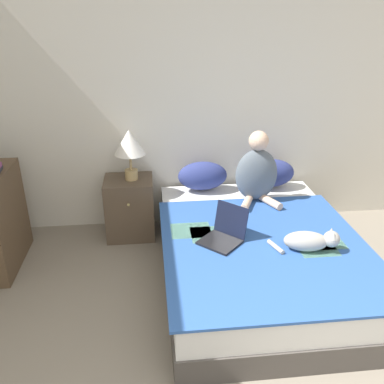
# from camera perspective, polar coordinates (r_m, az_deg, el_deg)

# --- Properties ---
(wall_back) EXTENTS (5.04, 0.05, 2.55)m
(wall_back) POSITION_cam_1_polar(r_m,az_deg,el_deg) (4.07, 1.33, 12.49)
(wall_back) COLOR beige
(wall_back) RESTS_ON ground_plane
(bed) EXTENTS (1.58, 2.12, 0.44)m
(bed) POSITION_cam_1_polar(r_m,az_deg,el_deg) (3.49, 9.12, -8.76)
(bed) COLOR #4C4742
(bed) RESTS_ON ground_plane
(pillow_near) EXTENTS (0.49, 0.26, 0.29)m
(pillow_near) POSITION_cam_1_polar(r_m,az_deg,el_deg) (4.05, 1.49, 2.28)
(pillow_near) COLOR navy
(pillow_near) RESTS_ON bed
(pillow_far) EXTENTS (0.49, 0.26, 0.29)m
(pillow_far) POSITION_cam_1_polar(r_m,az_deg,el_deg) (4.19, 10.92, 2.61)
(pillow_far) COLOR navy
(pillow_far) RESTS_ON bed
(person_sitting) EXTENTS (0.40, 0.39, 0.67)m
(person_sitting) POSITION_cam_1_polar(r_m,az_deg,el_deg) (3.82, 9.07, 2.72)
(person_sitting) COLOR slate
(person_sitting) RESTS_ON bed
(cat_tabby) EXTENTS (0.50, 0.24, 0.18)m
(cat_tabby) POSITION_cam_1_polar(r_m,az_deg,el_deg) (3.18, 16.33, -6.57)
(cat_tabby) COLOR #A8A399
(cat_tabby) RESTS_ON bed
(laptop_open) EXTENTS (0.42, 0.42, 0.27)m
(laptop_open) POSITION_cam_1_polar(r_m,az_deg,el_deg) (3.20, 4.49, -5.91)
(laptop_open) COLOR black
(laptop_open) RESTS_ON bed
(nightstand) EXTENTS (0.47, 0.43, 0.61)m
(nightstand) POSITION_cam_1_polar(r_m,az_deg,el_deg) (4.09, -8.69, -2.16)
(nightstand) COLOR brown
(nightstand) RESTS_ON ground_plane
(table_lamp) EXTENTS (0.29, 0.29, 0.49)m
(table_lamp) POSITION_cam_1_polar(r_m,az_deg,el_deg) (3.85, -8.77, 6.62)
(table_lamp) COLOR tan
(table_lamp) RESTS_ON nightstand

